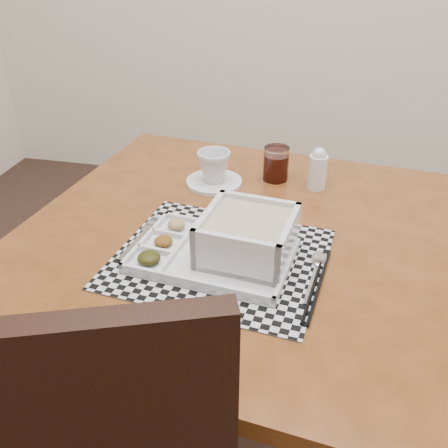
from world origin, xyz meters
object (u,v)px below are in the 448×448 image
at_px(cup, 214,166).
at_px(juice_glass, 276,165).
at_px(dining_table, 234,257).
at_px(serving_tray, 238,242).
at_px(creamer_bottle, 318,169).

relative_size(cup, juice_glass, 0.96).
distance_m(dining_table, serving_tray, 0.16).
height_order(dining_table, serving_tray, serving_tray).
relative_size(juice_glass, creamer_bottle, 0.81).
relative_size(dining_table, creamer_bottle, 9.36).
bearing_deg(dining_table, creamer_bottle, 56.42).
relative_size(dining_table, juice_glass, 11.50).
bearing_deg(cup, dining_table, -57.86).
distance_m(serving_tray, creamer_bottle, 0.39).
distance_m(dining_table, creamer_bottle, 0.33).
xyz_separation_m(cup, juice_glass, (0.16, 0.06, -0.01)).
xyz_separation_m(serving_tray, creamer_bottle, (0.14, 0.36, 0.01)).
height_order(cup, juice_glass, same).
relative_size(serving_tray, juice_glass, 3.72).
height_order(dining_table, cup, cup).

